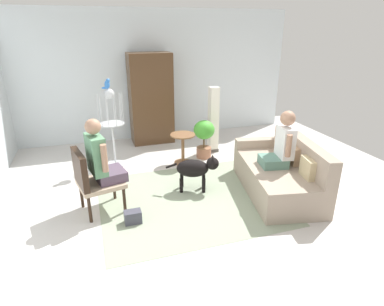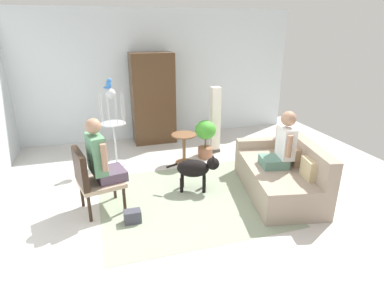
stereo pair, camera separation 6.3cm
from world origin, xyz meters
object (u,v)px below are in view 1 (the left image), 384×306
at_px(couch, 280,173).
at_px(handbag, 133,217).
at_px(parrot, 107,84).
at_px(column_lamp, 213,120).
at_px(bird_cage_stand, 112,125).
at_px(potted_plant, 204,135).
at_px(round_end_table, 183,146).
at_px(dog, 196,168).
at_px(armoire_cabinet, 151,99).
at_px(person_on_couch, 282,144).
at_px(armchair, 91,178).
at_px(person_on_armchair, 100,157).

bearing_deg(couch, handbag, -175.50).
relative_size(parrot, column_lamp, 0.13).
relative_size(bird_cage_stand, parrot, 8.30).
bearing_deg(potted_plant, column_lamp, 42.54).
relative_size(round_end_table, dog, 0.73).
height_order(round_end_table, column_lamp, column_lamp).
distance_m(parrot, armoire_cabinet, 1.59).
height_order(person_on_couch, column_lamp, column_lamp).
height_order(potted_plant, handbag, potted_plant).
distance_m(person_on_couch, parrot, 3.08).
relative_size(couch, potted_plant, 2.57).
distance_m(couch, round_end_table, 1.91).
bearing_deg(bird_cage_stand, handbag, -89.12).
bearing_deg(dog, parrot, 128.88).
height_order(person_on_couch, bird_cage_stand, bird_cage_stand).
distance_m(round_end_table, parrot, 1.75).
height_order(column_lamp, handbag, column_lamp).
bearing_deg(couch, armoire_cabinet, 115.53).
bearing_deg(dog, armchair, -173.19).
bearing_deg(person_on_armchair, potted_plant, 35.15).
relative_size(person_on_armchair, dog, 1.13).
relative_size(armchair, person_on_couch, 1.10).
height_order(person_on_armchair, parrot, parrot).
relative_size(round_end_table, armoire_cabinet, 0.30).
height_order(dog, parrot, parrot).
relative_size(dog, column_lamp, 0.59).
bearing_deg(person_on_armchair, armoire_cabinet, 65.43).
relative_size(column_lamp, armoire_cabinet, 0.69).
height_order(round_end_table, bird_cage_stand, bird_cage_stand).
xyz_separation_m(dog, bird_cage_stand, (-1.12, 1.41, 0.42)).
height_order(person_on_armchair, armoire_cabinet, armoire_cabinet).
height_order(couch, column_lamp, column_lamp).
relative_size(potted_plant, handbag, 3.35).
relative_size(armoire_cabinet, handbag, 8.62).
distance_m(dog, bird_cage_stand, 1.85).
relative_size(person_on_armchair, bird_cage_stand, 0.62).
xyz_separation_m(armchair, column_lamp, (2.46, 1.72, 0.13)).
relative_size(person_on_couch, potted_plant, 1.13).
xyz_separation_m(armoire_cabinet, handbag, (-0.91, -3.17, -0.88)).
xyz_separation_m(armchair, person_on_armchair, (0.15, 0.03, 0.27)).
bearing_deg(person_on_armchair, person_on_couch, -6.55).
relative_size(person_on_armchair, column_lamp, 0.67).
relative_size(person_on_couch, column_lamp, 0.64).
distance_m(round_end_table, armoire_cabinet, 1.61).
height_order(round_end_table, armoire_cabinet, armoire_cabinet).
bearing_deg(potted_plant, person_on_armchair, -144.85).
bearing_deg(round_end_table, dog, -96.02).
relative_size(person_on_armchair, parrot, 5.17).
distance_m(person_on_armchair, potted_plant, 2.48).
bearing_deg(armoire_cabinet, round_end_table, -78.68).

